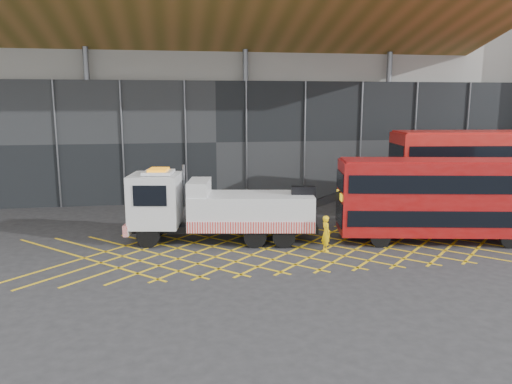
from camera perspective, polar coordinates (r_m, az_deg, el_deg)
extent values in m
plane|color=#27272A|center=(22.67, -6.90, -6.88)|extent=(120.00, 120.00, 0.00)
cube|color=yellow|center=(22.98, -19.04, -7.14)|extent=(7.16, 7.16, 0.01)
cube|color=yellow|center=(22.98, -19.04, -7.14)|extent=(7.16, 7.16, 0.01)
cube|color=yellow|center=(22.76, -15.04, -7.08)|extent=(7.16, 7.16, 0.01)
cube|color=yellow|center=(22.76, -15.04, -7.08)|extent=(7.16, 7.16, 0.01)
cube|color=yellow|center=(22.66, -10.98, -6.99)|extent=(7.16, 7.16, 0.01)
cube|color=yellow|center=(22.66, -10.98, -6.99)|extent=(7.16, 7.16, 0.01)
cube|color=yellow|center=(22.67, -6.90, -6.87)|extent=(7.16, 7.16, 0.01)
cube|color=yellow|center=(22.67, -6.90, -6.87)|extent=(7.16, 7.16, 0.01)
cube|color=yellow|center=(22.79, -2.86, -6.71)|extent=(7.16, 7.16, 0.01)
cube|color=yellow|center=(22.79, -2.86, -6.71)|extent=(7.16, 7.16, 0.01)
cube|color=yellow|center=(23.03, 1.12, -6.52)|extent=(7.16, 7.16, 0.01)
cube|color=yellow|center=(23.03, 1.12, -6.52)|extent=(7.16, 7.16, 0.01)
cube|color=yellow|center=(23.37, 5.00, -6.31)|extent=(7.16, 7.16, 0.01)
cube|color=yellow|center=(23.37, 5.00, -6.31)|extent=(7.16, 7.16, 0.01)
cube|color=yellow|center=(23.81, 8.75, -6.07)|extent=(7.16, 7.16, 0.01)
cube|color=yellow|center=(23.81, 8.75, -6.07)|extent=(7.16, 7.16, 0.01)
cube|color=yellow|center=(24.35, 12.35, -5.82)|extent=(7.16, 7.16, 0.01)
cube|color=yellow|center=(24.35, 12.35, -5.82)|extent=(7.16, 7.16, 0.01)
cube|color=yellow|center=(24.98, 15.77, -5.56)|extent=(7.16, 7.16, 0.01)
cube|color=yellow|center=(24.98, 15.77, -5.56)|extent=(7.16, 7.16, 0.01)
cube|color=yellow|center=(25.70, 19.01, -5.30)|extent=(7.16, 7.16, 0.01)
cube|color=yellow|center=(25.70, 19.01, -5.30)|extent=(7.16, 7.16, 0.01)
cube|color=yellow|center=(26.49, 22.06, -5.04)|extent=(7.16, 7.16, 0.01)
cube|color=yellow|center=(26.49, 22.06, -5.04)|extent=(7.16, 7.16, 0.01)
cube|color=yellow|center=(27.36, 24.93, -4.78)|extent=(7.16, 7.16, 0.01)
cube|color=yellow|center=(27.36, 24.93, -4.78)|extent=(7.16, 7.16, 0.01)
cube|color=gray|center=(40.82, -5.67, 13.54)|extent=(55.00, 14.00, 18.00)
cube|color=black|center=(33.58, -4.63, 5.72)|extent=(55.00, 0.80, 8.00)
cube|color=brown|center=(30.05, -8.21, 19.46)|extent=(40.00, 11.93, 4.07)
cylinder|color=#595B60|center=(33.57, -18.46, 6.94)|extent=(0.36, 0.36, 10.00)
cylinder|color=#595B60|center=(33.55, -1.19, 7.46)|extent=(0.36, 0.36, 10.00)
cylinder|color=#595B60|center=(36.39, 14.71, 7.35)|extent=(0.36, 0.36, 10.00)
cube|color=black|center=(24.11, -3.72, -4.14)|extent=(9.07, 2.49, 0.33)
cube|color=white|center=(24.24, -11.41, -0.90)|extent=(2.66, 2.74, 2.47)
cube|color=black|center=(24.43, -14.12, 0.10)|extent=(0.41, 2.07, 1.05)
cube|color=red|center=(24.77, -14.01, -3.69)|extent=(0.66, 2.48, 0.52)
cube|color=orange|center=(23.97, -11.09, 2.52)|extent=(1.04, 1.27, 0.11)
cube|color=white|center=(23.84, -0.55, -2.04)|extent=(6.22, 3.36, 1.52)
cube|color=red|center=(22.79, -0.59, -4.10)|extent=(5.82, 1.07, 0.52)
cube|color=white|center=(23.80, -6.52, 0.55)|extent=(1.33, 2.41, 0.67)
cube|color=black|center=(23.76, 5.42, 0.09)|extent=(1.21, 0.66, 0.48)
cube|color=black|center=(23.96, 7.67, -1.03)|extent=(2.11, 0.69, 1.03)
cylinder|color=black|center=(23.67, -12.22, -4.98)|extent=(1.09, 0.51, 1.05)
cylinder|color=black|center=(25.57, -11.27, -3.81)|extent=(1.09, 0.51, 1.05)
cylinder|color=black|center=(23.16, 3.20, -5.10)|extent=(1.09, 0.51, 1.05)
cylinder|color=black|center=(25.08, 2.97, -3.89)|extent=(1.09, 0.51, 1.05)
cylinder|color=#595B60|center=(24.86, -8.23, 0.71)|extent=(0.13, 0.13, 2.09)
cube|color=maroon|center=(25.30, 20.60, -0.57)|extent=(10.02, 4.10, 3.45)
cube|color=black|center=(25.46, 20.49, -2.36)|extent=(9.65, 4.09, 0.75)
cube|color=black|center=(25.17, 20.71, 1.20)|extent=(9.65, 4.09, 0.84)
cube|color=black|center=(24.29, 9.48, -2.31)|extent=(0.44, 1.97, 1.15)
cube|color=black|center=(24.00, 9.59, 1.31)|extent=(0.44, 1.97, 0.84)
cube|color=yellow|center=(24.12, 9.52, -0.36)|extent=(0.36, 1.57, 0.31)
cube|color=maroon|center=(25.05, 20.85, 3.36)|extent=(9.80, 3.89, 0.11)
cylinder|color=black|center=(23.91, 14.02, -5.06)|extent=(0.96, 0.44, 0.92)
cylinder|color=black|center=(25.76, 13.08, -3.91)|extent=(0.96, 0.44, 0.92)
cylinder|color=black|center=(25.86, 27.04, -4.74)|extent=(0.96, 0.44, 0.92)
cylinder|color=black|center=(27.59, 25.31, -3.71)|extent=(0.96, 0.44, 0.92)
cube|color=#AD140F|center=(32.50, 25.93, 2.31)|extent=(12.47, 4.29, 4.31)
cube|color=black|center=(32.64, 25.79, 0.56)|extent=(11.99, 4.29, 0.94)
cube|color=black|center=(32.40, 26.06, 4.04)|extent=(11.99, 4.29, 1.05)
cube|color=black|center=(30.20, 15.52, 0.61)|extent=(0.36, 2.48, 1.44)
cube|color=black|center=(29.94, 15.70, 4.27)|extent=(0.36, 2.48, 1.05)
cube|color=yellow|center=(30.04, 15.60, 2.59)|extent=(0.30, 1.97, 0.39)
cube|color=#AD140F|center=(32.31, 26.23, 6.15)|extent=(12.20, 4.04, 0.13)
cylinder|color=black|center=(30.04, 20.22, -2.04)|extent=(1.19, 0.47, 1.15)
cylinder|color=black|center=(32.33, 18.50, -1.09)|extent=(1.19, 0.47, 1.15)
imported|color=yellow|center=(22.77, 8.01, -4.70)|extent=(0.44, 0.63, 1.63)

